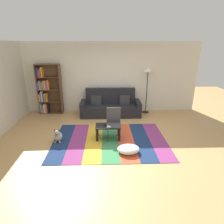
# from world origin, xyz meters

# --- Properties ---
(ground_plane) EXTENTS (14.00, 14.00, 0.00)m
(ground_plane) POSITION_xyz_m (0.00, 0.00, 0.00)
(ground_plane) COLOR tan
(back_wall) EXTENTS (6.80, 0.10, 2.70)m
(back_wall) POSITION_xyz_m (0.00, 2.55, 1.35)
(back_wall) COLOR silver
(back_wall) RESTS_ON ground_plane
(rug) EXTENTS (3.17, 2.30, 0.01)m
(rug) POSITION_xyz_m (-0.11, -0.10, 0.01)
(rug) COLOR navy
(rug) RESTS_ON ground_plane
(couch) EXTENTS (2.26, 0.80, 1.00)m
(couch) POSITION_xyz_m (-0.04, 2.02, 0.34)
(couch) COLOR black
(couch) RESTS_ON ground_plane
(bookshelf) EXTENTS (0.90, 0.28, 1.91)m
(bookshelf) POSITION_xyz_m (-2.49, 2.31, 0.91)
(bookshelf) COLOR brown
(bookshelf) RESTS_ON ground_plane
(coffee_table) EXTENTS (0.71, 0.42, 0.40)m
(coffee_table) POSITION_xyz_m (-0.16, 0.05, 0.33)
(coffee_table) COLOR black
(coffee_table) RESTS_ON rug
(pouf) EXTENTS (0.56, 0.46, 0.18)m
(pouf) POSITION_xyz_m (0.33, -0.75, 0.10)
(pouf) COLOR white
(pouf) RESTS_ON rug
(dog) EXTENTS (0.22, 0.35, 0.40)m
(dog) POSITION_xyz_m (-1.57, -0.09, 0.16)
(dog) COLOR #9E998E
(dog) RESTS_ON ground_plane
(standing_lamp) EXTENTS (0.32, 0.32, 1.77)m
(standing_lamp) POSITION_xyz_m (1.38, 2.23, 1.47)
(standing_lamp) COLOR black
(standing_lamp) RESTS_ON ground_plane
(tv_remote) EXTENTS (0.12, 0.15, 0.02)m
(tv_remote) POSITION_xyz_m (-0.22, 0.01, 0.42)
(tv_remote) COLOR black
(tv_remote) RESTS_ON coffee_table
(folding_chair) EXTENTS (0.40, 0.40, 0.90)m
(folding_chair) POSITION_xyz_m (0.00, 0.09, 0.53)
(folding_chair) COLOR #38383D
(folding_chair) RESTS_ON ground_plane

